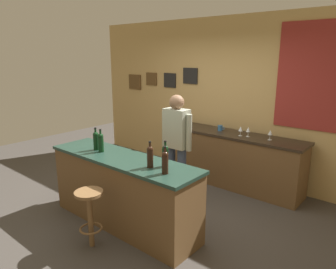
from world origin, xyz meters
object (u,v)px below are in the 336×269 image
object	(u,v)px
wine_bottle_c	(150,156)
wine_bottle_d	(165,155)
coffee_mug	(220,128)
wine_bottle_b	(101,142)
bartender	(176,142)
wine_bottle_e	(165,162)
wine_glass_c	(270,133)
wine_glass_b	(248,130)
wine_glass_a	(241,129)
bar_stool	(90,209)
wine_bottle_a	(96,140)

from	to	relation	value
wine_bottle_c	wine_bottle_d	xyz separation A→B (m)	(0.11, 0.13, 0.00)
coffee_mug	wine_bottle_d	bearing A→B (deg)	-76.94
wine_bottle_b	coffee_mug	bearing A→B (deg)	75.37
bartender	coffee_mug	distance (m)	1.14
wine_bottle_e	wine_glass_c	bearing A→B (deg)	82.38
wine_bottle_d	wine_glass_b	world-z (taller)	wine_bottle_d
wine_bottle_d	wine_bottle_e	distance (m)	0.22
wine_bottle_c	wine_glass_c	xyz separation A→B (m)	(0.54, 2.08, -0.05)
wine_bottle_b	wine_glass_a	xyz separation A→B (m)	(0.97, 2.00, -0.05)
bar_stool	wine_bottle_a	xyz separation A→B (m)	(-0.57, 0.56, 0.60)
wine_glass_b	coffee_mug	world-z (taller)	wine_glass_b
bar_stool	bartender	bearing A→B (deg)	88.05
wine_bottle_a	wine_bottle_e	xyz separation A→B (m)	(1.27, -0.07, 0.00)
wine_bottle_c	bartender	bearing A→B (deg)	111.97
wine_glass_c	coffee_mug	size ratio (longest dim) A/B	1.24
wine_bottle_b	wine_bottle_e	size ratio (longest dim) A/B	1.00
wine_bottle_e	bar_stool	bearing A→B (deg)	-144.50
wine_glass_a	wine_bottle_e	bearing A→B (deg)	-85.09
bar_stool	wine_glass_b	size ratio (longest dim) A/B	4.39
wine_bottle_b	wine_bottle_d	distance (m)	1.01
wine_bottle_a	wine_bottle_e	size ratio (longest dim) A/B	1.00
wine_bottle_a	coffee_mug	size ratio (longest dim) A/B	2.45
wine_bottle_b	wine_bottle_c	xyz separation A→B (m)	(0.89, -0.01, 0.00)
bartender	wine_bottle_a	bearing A→B (deg)	-123.50
wine_glass_a	wine_bottle_c	bearing A→B (deg)	-92.27
wine_bottle_a	wine_glass_a	bearing A→B (deg)	61.21
bar_stool	wine_bottle_a	distance (m)	1.00
bar_stool	wine_bottle_d	xyz separation A→B (m)	(0.56, 0.67, 0.60)
wine_bottle_a	wine_glass_a	size ratio (longest dim) A/B	1.97
coffee_mug	wine_bottle_b	bearing A→B (deg)	-104.63
wine_bottle_a	wine_glass_c	xyz separation A→B (m)	(1.55, 2.05, -0.05)
wine_glass_b	wine_glass_c	xyz separation A→B (m)	(0.35, 0.03, 0.00)
bartender	wine_glass_c	bearing A→B (deg)	50.09
wine_bottle_c	wine_glass_b	xyz separation A→B (m)	(0.19, 2.05, -0.05)
wine_bottle_d	wine_glass_b	xyz separation A→B (m)	(0.08, 1.92, -0.05)
wine_bottle_e	wine_glass_c	distance (m)	2.14
bartender	wine_bottle_c	world-z (taller)	bartender
wine_bottle_d	wine_glass_b	distance (m)	1.92
bar_stool	wine_glass_b	bearing A→B (deg)	76.19
wine_glass_a	coffee_mug	bearing A→B (deg)	167.48
bar_stool	wine_bottle_b	size ratio (longest dim) A/B	2.22
wine_glass_b	coffee_mug	distance (m)	0.55
wine_bottle_d	wine_bottle_e	size ratio (longest dim) A/B	1.00
wine_bottle_b	wine_glass_c	world-z (taller)	wine_bottle_b
wine_bottle_d	wine_bottle_b	bearing A→B (deg)	-173.40
bar_stool	wine_glass_c	xyz separation A→B (m)	(0.98, 2.62, 0.55)
wine_bottle_c	wine_glass_b	bearing A→B (deg)	84.57
bartender	wine_glass_c	distance (m)	1.45
wine_bottle_b	wine_glass_a	size ratio (longest dim) A/B	1.97
bar_stool	wine_bottle_c	bearing A→B (deg)	50.66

